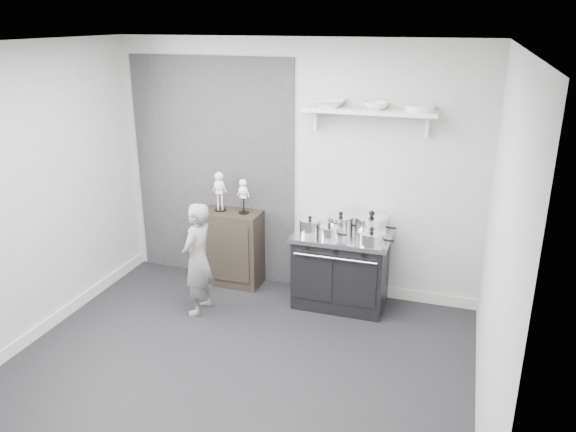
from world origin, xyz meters
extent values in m
plane|color=black|center=(0.00, 0.00, 0.00)|extent=(4.00, 4.00, 0.00)
cube|color=#ACACAA|center=(0.00, 1.80, 1.35)|extent=(4.00, 0.02, 2.70)
cube|color=#ACACAA|center=(0.00, -1.80, 1.35)|extent=(4.00, 0.02, 2.70)
cube|color=#ACACAA|center=(-2.00, 0.00, 1.35)|extent=(0.02, 3.60, 2.70)
cube|color=#ACACAA|center=(2.00, 0.00, 1.35)|extent=(0.02, 3.60, 2.70)
cube|color=silver|center=(0.00, 0.00, 2.70)|extent=(4.00, 3.60, 0.02)
cube|color=black|center=(-0.95, 1.79, 1.25)|extent=(1.90, 0.02, 2.50)
cube|color=silver|center=(1.00, 1.78, 0.06)|extent=(2.00, 0.03, 0.12)
cube|color=silver|center=(-1.98, 0.00, 0.06)|extent=(0.03, 3.60, 0.12)
cube|color=silver|center=(0.80, 1.67, 2.02)|extent=(1.30, 0.26, 0.04)
cube|color=silver|center=(0.25, 1.74, 1.90)|extent=(0.03, 0.12, 0.20)
cube|color=silver|center=(1.35, 1.74, 1.90)|extent=(0.03, 0.12, 0.20)
cube|color=black|center=(0.61, 1.48, 0.37)|extent=(0.93, 0.56, 0.74)
cube|color=silver|center=(0.61, 1.48, 0.76)|extent=(0.98, 0.59, 0.05)
cube|color=black|center=(0.39, 1.20, 0.39)|extent=(0.39, 0.02, 0.48)
cube|color=black|center=(0.83, 1.20, 0.39)|extent=(0.39, 0.02, 0.48)
cylinder|color=silver|center=(0.61, 1.17, 0.65)|extent=(0.83, 0.02, 0.02)
cylinder|color=black|center=(0.33, 1.19, 0.72)|extent=(0.04, 0.03, 0.04)
cylinder|color=black|center=(0.61, 1.19, 0.72)|extent=(0.04, 0.03, 0.04)
cylinder|color=black|center=(0.89, 1.19, 0.72)|extent=(0.04, 0.03, 0.04)
cube|color=black|center=(-0.67, 1.61, 0.43)|extent=(0.66, 0.38, 0.86)
imported|color=gray|center=(-0.73, 0.88, 0.59)|extent=(0.32, 0.45, 1.17)
cylinder|color=white|center=(0.29, 1.39, 0.86)|extent=(0.21, 0.21, 0.14)
cylinder|color=white|center=(0.29, 1.39, 0.94)|extent=(0.22, 0.22, 0.01)
sphere|color=black|center=(0.29, 1.39, 0.97)|extent=(0.04, 0.04, 0.04)
cylinder|color=black|center=(0.44, 1.39, 0.86)|extent=(0.10, 0.02, 0.02)
cylinder|color=white|center=(0.57, 1.58, 0.86)|extent=(0.26, 0.26, 0.15)
cylinder|color=white|center=(0.57, 1.58, 0.95)|extent=(0.27, 0.27, 0.01)
sphere|color=black|center=(0.57, 1.58, 0.98)|extent=(0.05, 0.05, 0.05)
cylinder|color=black|center=(0.74, 1.58, 0.86)|extent=(0.10, 0.02, 0.02)
cylinder|color=white|center=(0.88, 1.59, 0.87)|extent=(0.33, 0.33, 0.17)
cylinder|color=white|center=(0.88, 1.59, 0.97)|extent=(0.34, 0.34, 0.01)
sphere|color=black|center=(0.88, 1.59, 1.01)|extent=(0.06, 0.06, 0.06)
cylinder|color=black|center=(1.09, 1.59, 0.87)|extent=(0.10, 0.02, 0.02)
cylinder|color=white|center=(0.94, 1.32, 0.85)|extent=(0.26, 0.26, 0.12)
cylinder|color=white|center=(0.94, 1.32, 0.91)|extent=(0.27, 0.27, 0.01)
sphere|color=black|center=(0.94, 1.32, 0.94)|extent=(0.05, 0.05, 0.05)
cylinder|color=black|center=(1.11, 1.32, 0.85)|extent=(0.10, 0.02, 0.02)
cylinder|color=white|center=(0.51, 1.34, 0.84)|extent=(0.19, 0.19, 0.11)
cylinder|color=white|center=(0.51, 1.34, 0.90)|extent=(0.20, 0.20, 0.01)
sphere|color=black|center=(0.51, 1.34, 0.93)|extent=(0.03, 0.03, 0.03)
cylinder|color=black|center=(0.64, 1.34, 0.84)|extent=(0.10, 0.02, 0.02)
imported|color=white|center=(0.39, 1.67, 2.08)|extent=(0.33, 0.33, 0.08)
imported|color=white|center=(0.86, 1.67, 2.08)|extent=(0.23, 0.23, 0.07)
cylinder|color=white|center=(1.27, 1.67, 2.07)|extent=(0.27, 0.27, 0.06)
camera|label=1|loc=(1.72, -3.76, 2.88)|focal=35.00mm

